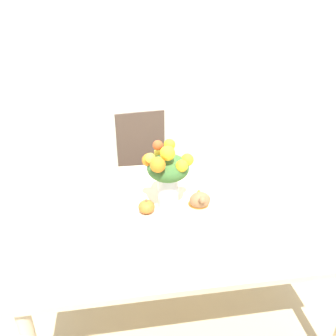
{
  "coord_description": "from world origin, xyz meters",
  "views": [
    {
      "loc": [
        -0.3,
        -1.48,
        1.76
      ],
      "look_at": [
        -0.07,
        0.03,
        1.0
      ],
      "focal_mm": 35.0,
      "sensor_mm": 36.0,
      "label": 1
    }
  ],
  "objects_px": {
    "flower_vase": "(167,173)",
    "turkey_figurine": "(199,198)",
    "dining_chair_near_window": "(145,174)",
    "pumpkin": "(147,207)"
  },
  "relations": [
    {
      "from": "turkey_figurine",
      "to": "pumpkin",
      "type": "bearing_deg",
      "value": -175.18
    },
    {
      "from": "turkey_figurine",
      "to": "dining_chair_near_window",
      "type": "height_order",
      "value": "dining_chair_near_window"
    },
    {
      "from": "dining_chair_near_window",
      "to": "flower_vase",
      "type": "bearing_deg",
      "value": -95.01
    },
    {
      "from": "pumpkin",
      "to": "turkey_figurine",
      "type": "height_order",
      "value": "turkey_figurine"
    },
    {
      "from": "flower_vase",
      "to": "turkey_figurine",
      "type": "relative_size",
      "value": 2.51
    },
    {
      "from": "flower_vase",
      "to": "pumpkin",
      "type": "bearing_deg",
      "value": -164.65
    },
    {
      "from": "turkey_figurine",
      "to": "dining_chair_near_window",
      "type": "xyz_separation_m",
      "value": [
        -0.23,
        0.89,
        -0.29
      ]
    },
    {
      "from": "flower_vase",
      "to": "turkey_figurine",
      "type": "distance_m",
      "value": 0.24
    },
    {
      "from": "turkey_figurine",
      "to": "dining_chair_near_window",
      "type": "bearing_deg",
      "value": 104.39
    },
    {
      "from": "dining_chair_near_window",
      "to": "turkey_figurine",
      "type": "bearing_deg",
      "value": -83.96
    }
  ]
}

